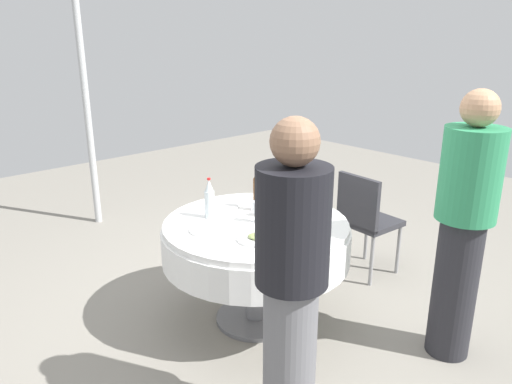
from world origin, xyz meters
TOP-DOWN VIEW (x-y plane):
  - ground_plane at (0.00, 0.00)m, footprint 10.00×10.00m
  - dining_table at (0.00, 0.00)m, footprint 1.25×1.25m
  - bottle_dark_green_outer at (-0.20, -0.10)m, footprint 0.07×0.07m
  - bottle_brown_north at (0.16, -0.16)m, footprint 0.06×0.06m
  - bottle_clear_left at (0.27, 0.18)m, footprint 0.07×0.07m
  - wine_glass_inner at (0.02, -0.12)m, footprint 0.07×0.07m
  - wine_glass_front at (-0.00, -0.00)m, footprint 0.06×0.06m
  - wine_glass_near at (0.07, -0.22)m, footprint 0.07×0.07m
  - plate_mid at (-0.22, 0.20)m, footprint 0.23×0.23m
  - plate_west at (0.37, -0.01)m, footprint 0.24×0.24m
  - plate_far at (0.10, 0.34)m, footprint 0.21×0.21m
  - plate_south at (-0.13, -0.41)m, footprint 0.24×0.24m
  - folded_napkin at (-0.41, -0.08)m, footprint 0.16×0.16m
  - person_outer at (-1.08, -0.65)m, footprint 0.34×0.34m
  - person_north at (-0.84, 0.55)m, footprint 0.34×0.34m
  - chair_near at (-0.09, -1.11)m, footprint 0.43×0.43m
  - tent_pole_main at (2.53, -0.03)m, footprint 0.07×0.07m

SIDE VIEW (x-z plane):
  - ground_plane at x=0.00m, z-range 0.00..0.00m
  - chair_near at x=-0.09m, z-range 0.08..0.95m
  - dining_table at x=0.00m, z-range 0.22..0.96m
  - plate_far at x=0.10m, z-range 0.74..0.76m
  - plate_west at x=0.37m, z-range 0.74..0.76m
  - plate_mid at x=-0.22m, z-range 0.73..0.77m
  - plate_south at x=-0.13m, z-range 0.73..0.77m
  - folded_napkin at x=-0.41m, z-range 0.74..0.76m
  - wine_glass_inner at x=0.02m, z-range 0.77..0.90m
  - wine_glass_front at x=0.00m, z-range 0.77..0.91m
  - wine_glass_near at x=0.07m, z-range 0.77..0.91m
  - person_north at x=-0.84m, z-range 0.04..1.64m
  - bottle_dark_green_outer at x=-0.20m, z-range 0.73..0.99m
  - person_outer at x=-1.08m, z-range 0.04..1.69m
  - bottle_clear_left at x=0.27m, z-range 0.73..1.01m
  - bottle_brown_north at x=0.16m, z-range 0.73..1.04m
  - tent_pole_main at x=2.53m, z-range 0.00..2.31m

